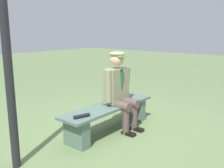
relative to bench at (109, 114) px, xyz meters
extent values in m
plane|color=#627A4C|center=(0.00, 0.00, -0.30)|extent=(30.00, 30.00, 0.00)
cube|color=#4E675E|center=(0.00, 0.00, 0.13)|extent=(1.88, 0.47, 0.04)
cube|color=#516A5B|center=(-0.75, 0.00, -0.09)|extent=(0.17, 0.40, 0.41)
cube|color=#516A5B|center=(0.75, 0.00, -0.09)|extent=(0.17, 0.40, 0.41)
cube|color=gray|center=(-0.18, 0.00, 0.46)|extent=(0.44, 0.23, 0.59)
cylinder|color=#1E2338|center=(-0.18, 0.00, 0.73)|extent=(0.24, 0.24, 0.06)
cone|color=#195938|center=(-0.18, 0.12, 0.53)|extent=(0.07, 0.07, 0.32)
sphere|color=#DBAD8C|center=(-0.18, 0.02, 0.91)|extent=(0.23, 0.23, 0.23)
ellipsoid|color=#7F9461|center=(-0.18, 0.02, 1.00)|extent=(0.27, 0.27, 0.08)
cube|color=#7F9461|center=(-0.18, 0.12, 0.97)|extent=(0.19, 0.10, 0.02)
cylinder|color=brown|center=(-0.30, 0.15, 0.17)|extent=(0.15, 0.43, 0.15)
cylinder|color=brown|center=(-0.30, 0.30, -0.06)|extent=(0.11, 0.11, 0.47)
cube|color=black|center=(-0.30, 0.36, -0.27)|extent=(0.10, 0.24, 0.05)
cylinder|color=gray|center=(-0.43, 0.04, 0.49)|extent=(0.11, 0.14, 0.53)
cylinder|color=brown|center=(-0.06, 0.15, 0.17)|extent=(0.15, 0.43, 0.15)
cylinder|color=brown|center=(-0.06, 0.30, -0.06)|extent=(0.11, 0.11, 0.47)
cube|color=black|center=(-0.06, 0.36, -0.27)|extent=(0.10, 0.24, 0.05)
cylinder|color=gray|center=(0.07, 0.04, 0.49)|extent=(0.10, 0.12, 0.52)
cylinder|color=black|center=(0.71, 0.08, 0.18)|extent=(0.25, 0.12, 0.05)
cylinder|color=black|center=(1.61, -0.17, 1.13)|extent=(0.10, 0.10, 2.85)
camera|label=1|loc=(3.07, 2.56, 1.37)|focal=40.10mm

